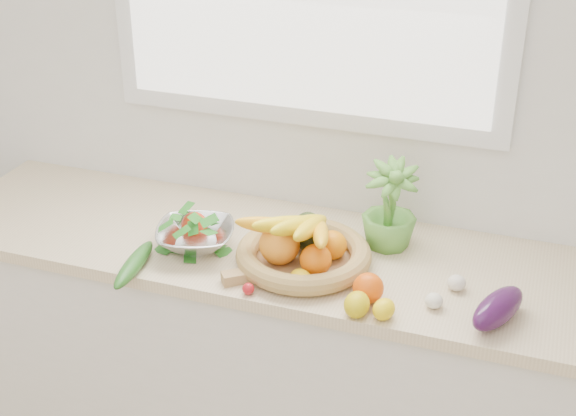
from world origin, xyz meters
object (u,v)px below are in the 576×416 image
(cucumber, at_px, (134,264))
(colander_with_spinach, at_px, (195,232))
(fruit_basket, at_px, (302,248))
(eggplant, at_px, (498,308))
(potted_herb, at_px, (390,208))
(apple, at_px, (194,225))

(cucumber, relative_size, colander_with_spinach, 0.91)
(colander_with_spinach, bearing_deg, fruit_basket, 4.44)
(fruit_basket, bearing_deg, cucumber, -156.04)
(cucumber, bearing_deg, eggplant, 5.13)
(fruit_basket, relative_size, colander_with_spinach, 1.76)
(cucumber, xyz_separation_m, potted_herb, (0.67, 0.40, 0.10))
(cucumber, xyz_separation_m, colander_with_spinach, (0.12, 0.18, 0.04))
(apple, bearing_deg, fruit_basket, -7.12)
(apple, xyz_separation_m, potted_herb, (0.59, 0.15, 0.09))
(cucumber, height_order, fruit_basket, fruit_basket)
(potted_herb, xyz_separation_m, fruit_basket, (-0.21, -0.20, -0.07))
(apple, relative_size, eggplant, 0.38)
(apple, relative_size, fruit_basket, 0.16)
(cucumber, distance_m, fruit_basket, 0.50)
(eggplant, xyz_separation_m, fruit_basket, (-0.58, 0.11, 0.01))
(fruit_basket, distance_m, colander_with_spinach, 0.34)
(eggplant, xyz_separation_m, cucumber, (-1.04, -0.09, -0.02))
(fruit_basket, bearing_deg, colander_with_spinach, -175.56)
(potted_herb, distance_m, colander_with_spinach, 0.60)
(eggplant, relative_size, cucumber, 0.82)
(potted_herb, bearing_deg, eggplant, -39.86)
(colander_with_spinach, bearing_deg, cucumber, -123.82)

